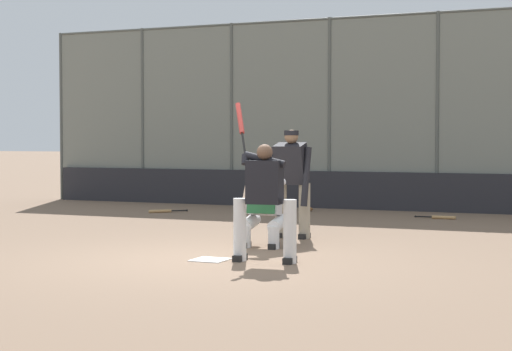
{
  "coord_description": "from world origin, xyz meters",
  "views": [
    {
      "loc": [
        -4.8,
        9.77,
        1.55
      ],
      "look_at": [
        -0.21,
        -1.0,
        1.05
      ],
      "focal_mm": 60.0,
      "sensor_mm": 36.0,
      "label": 1
    }
  ],
  "objects_px": {
    "spare_bat_near_backstop": "(163,211)",
    "spare_bat_by_padding": "(441,217)",
    "fielding_glove_on_dirt": "(306,209)",
    "catcher_behind_plate": "(263,202)",
    "umpire_home": "(292,180)",
    "batter_at_plate": "(264,198)"
  },
  "relations": [
    {
      "from": "catcher_behind_plate",
      "to": "fielding_glove_on_dirt",
      "type": "xyz_separation_m",
      "value": [
        1.47,
        -5.93,
        -0.6
      ]
    },
    {
      "from": "umpire_home",
      "to": "spare_bat_by_padding",
      "type": "bearing_deg",
      "value": -109.36
    },
    {
      "from": "fielding_glove_on_dirt",
      "to": "spare_bat_near_backstop",
      "type": "bearing_deg",
      "value": 28.81
    },
    {
      "from": "spare_bat_near_backstop",
      "to": "spare_bat_by_padding",
      "type": "distance_m",
      "value": 5.73
    },
    {
      "from": "batter_at_plate",
      "to": "spare_bat_near_backstop",
      "type": "distance_m",
      "value": 7.58
    },
    {
      "from": "umpire_home",
      "to": "spare_bat_near_backstop",
      "type": "relative_size",
      "value": 2.63
    },
    {
      "from": "catcher_behind_plate",
      "to": "umpire_home",
      "type": "bearing_deg",
      "value": -94.23
    },
    {
      "from": "umpire_home",
      "to": "catcher_behind_plate",
      "type": "bearing_deg",
      "value": 91.07
    },
    {
      "from": "umpire_home",
      "to": "spare_bat_near_backstop",
      "type": "distance_m",
      "value": 5.37
    },
    {
      "from": "umpire_home",
      "to": "spare_bat_by_padding",
      "type": "height_order",
      "value": "umpire_home"
    },
    {
      "from": "catcher_behind_plate",
      "to": "fielding_glove_on_dirt",
      "type": "bearing_deg",
      "value": -80.56
    },
    {
      "from": "catcher_behind_plate",
      "to": "spare_bat_by_padding",
      "type": "xyz_separation_m",
      "value": [
        -1.52,
        -5.31,
        -0.61
      ]
    },
    {
      "from": "catcher_behind_plate",
      "to": "umpire_home",
      "type": "distance_m",
      "value": 1.19
    },
    {
      "from": "batter_at_plate",
      "to": "spare_bat_by_padding",
      "type": "relative_size",
      "value": 2.51
    },
    {
      "from": "spare_bat_near_backstop",
      "to": "fielding_glove_on_dirt",
      "type": "height_order",
      "value": "fielding_glove_on_dirt"
    },
    {
      "from": "spare_bat_near_backstop",
      "to": "fielding_glove_on_dirt",
      "type": "xyz_separation_m",
      "value": [
        -2.68,
        -1.47,
        0.02
      ]
    },
    {
      "from": "batter_at_plate",
      "to": "catcher_behind_plate",
      "type": "xyz_separation_m",
      "value": [
        0.59,
        -1.4,
        -0.16
      ]
    },
    {
      "from": "batter_at_plate",
      "to": "fielding_glove_on_dirt",
      "type": "distance_m",
      "value": 7.66
    },
    {
      "from": "umpire_home",
      "to": "spare_bat_by_padding",
      "type": "xyz_separation_m",
      "value": [
        -1.53,
        -4.15,
        -0.88
      ]
    },
    {
      "from": "umpire_home",
      "to": "spare_bat_by_padding",
      "type": "relative_size",
      "value": 2.1
    },
    {
      "from": "catcher_behind_plate",
      "to": "spare_bat_by_padding",
      "type": "relative_size",
      "value": 1.54
    },
    {
      "from": "batter_at_plate",
      "to": "fielding_glove_on_dirt",
      "type": "height_order",
      "value": "batter_at_plate"
    }
  ]
}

